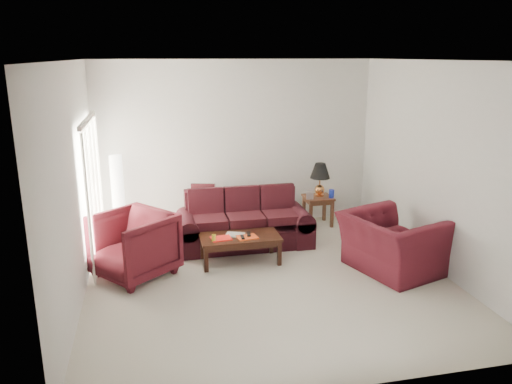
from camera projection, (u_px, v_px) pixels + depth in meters
floor at (269, 279)px, 7.07m from camera, size 5.00×5.00×0.00m
blinds at (93, 191)px, 7.51m from camera, size 0.10×2.00×2.16m
sofa at (244, 220)px, 8.21m from camera, size 2.21×0.97×0.90m
throw_pillow at (203, 195)px, 8.69m from camera, size 0.45×0.30×0.42m
end_table at (318, 210)px, 9.27m from camera, size 0.50×0.50×0.55m
table_lamp at (320, 180)px, 9.16m from camera, size 0.37×0.37×0.62m
clock at (310, 196)px, 9.01m from camera, size 0.13×0.06×0.12m
blue_canister at (332, 194)px, 9.09m from camera, size 0.11×0.11×0.15m
picture_frame at (310, 191)px, 9.32m from camera, size 0.13×0.15×0.05m
floor_lamp at (118, 197)px, 8.46m from camera, size 0.31×0.31×1.48m
armchair_left at (132, 245)px, 7.05m from camera, size 1.43×1.42×0.94m
armchair_right at (391, 244)px, 7.24m from camera, size 1.48×1.58×0.84m
coffee_table at (240, 249)px, 7.60m from camera, size 1.26×0.72×0.42m
magazine_red at (221, 238)px, 7.42m from camera, size 0.32×0.25×0.02m
magazine_white at (235, 235)px, 7.58m from camera, size 0.34×0.30×0.02m
magazine_orange at (247, 237)px, 7.47m from camera, size 0.33×0.27×0.02m
remote_a at (243, 237)px, 7.43m from camera, size 0.05×0.16×0.02m
remote_b at (249, 234)px, 7.55m from camera, size 0.08×0.19×0.02m
yellow_glass at (214, 238)px, 7.31m from camera, size 0.07×0.07×0.11m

